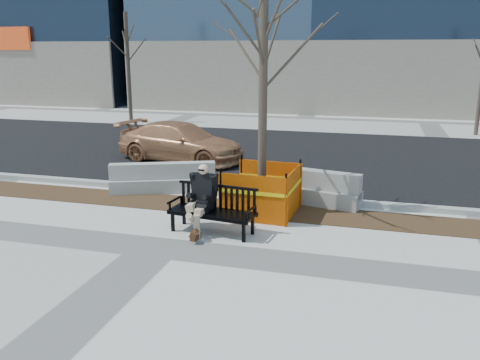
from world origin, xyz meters
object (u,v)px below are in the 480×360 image
object	(u,v)px
seated_man	(203,230)
sedan	(182,161)
bench	(212,233)
jersey_barrier_left	(164,192)
jersey_barrier_right	(300,201)
tree_fence	(262,213)

from	to	relation	value
seated_man	sedan	bearing A→B (deg)	122.93
bench	jersey_barrier_left	world-z (taller)	bench
jersey_barrier_right	sedan	bearing A→B (deg)	154.76
bench	sedan	size ratio (longest dim) A/B	0.41
bench	jersey_barrier_left	size ratio (longest dim) A/B	0.66
bench	seated_man	world-z (taller)	seated_man
tree_fence	jersey_barrier_left	xyz separation A→B (m)	(-2.80, 1.00, 0.00)
bench	tree_fence	distance (m)	1.61
bench	jersey_barrier_left	xyz separation A→B (m)	(-2.14, 2.46, 0.00)
seated_man	jersey_barrier_left	bearing A→B (deg)	136.00
tree_fence	jersey_barrier_right	distance (m)	1.28
seated_man	tree_fence	xyz separation A→B (m)	(0.89, 1.39, 0.00)
sedan	jersey_barrier_left	world-z (taller)	sedan
jersey_barrier_left	jersey_barrier_right	distance (m)	3.50
tree_fence	jersey_barrier_left	distance (m)	2.97
bench	jersey_barrier_right	world-z (taller)	bench
bench	tree_fence	world-z (taller)	tree_fence
seated_man	jersey_barrier_left	xyz separation A→B (m)	(-1.90, 2.38, 0.00)
seated_man	bench	bearing A→B (deg)	-10.94
tree_fence	jersey_barrier_right	bearing A→B (deg)	56.85
sedan	jersey_barrier_left	bearing A→B (deg)	-154.24
seated_man	sedan	world-z (taller)	seated_man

